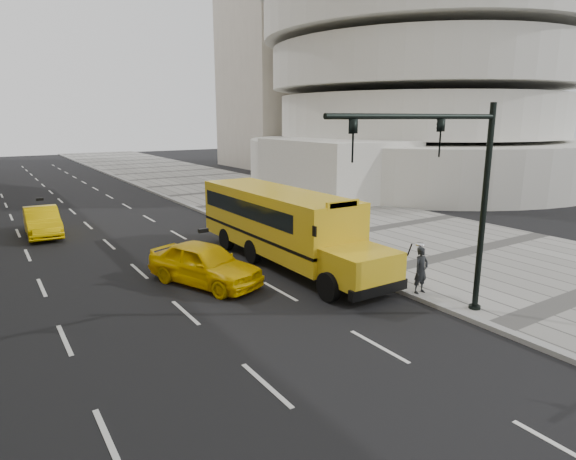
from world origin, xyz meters
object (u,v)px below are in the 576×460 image
pedestrian (421,270)px  traffic_signal (455,187)px  school_bus (279,220)px  taxi_near (205,264)px  taxi_far (42,222)px

pedestrian → traffic_signal: bearing=-119.9°
school_bus → traffic_signal: 8.52m
traffic_signal → pedestrian: bearing=61.3°
school_bus → traffic_signal: size_ratio=1.81×
taxi_near → taxi_far: taxi_near is taller
pedestrian → traffic_signal: 3.82m
school_bus → taxi_near: school_bus is taller
taxi_near → taxi_far: bearing=87.2°
taxi_far → taxi_near: bearing=-69.1°
taxi_far → traffic_signal: bearing=-63.5°
school_bus → traffic_signal: (0.69, -8.17, 2.33)m
pedestrian → school_bus: bearing=104.4°
traffic_signal → school_bus: bearing=94.8°
taxi_near → traffic_signal: size_ratio=0.72×
taxi_near → traffic_signal: (4.58, -7.11, 3.31)m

